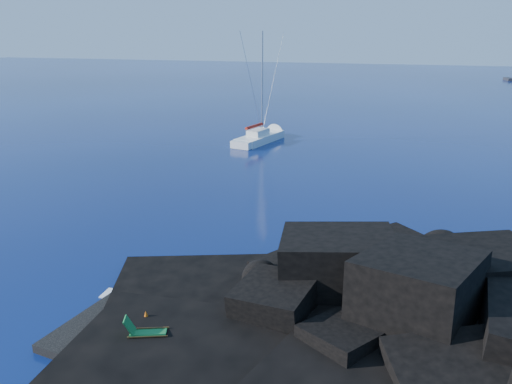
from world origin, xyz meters
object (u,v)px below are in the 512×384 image
sailboat (260,142)px  marker_cone (146,317)px  sunbather (207,360)px  deck_chair (148,328)px  distant_boat_a (509,80)px

sailboat → marker_cone: 37.54m
sailboat → sunbather: sailboat is taller
marker_cone → sailboat: bearing=101.7°
deck_chair → sunbather: (2.69, -0.60, -0.37)m
sailboat → distant_boat_a: size_ratio=2.46×
deck_chair → distant_boat_a: (28.14, 133.93, -0.88)m
sunbather → marker_cone: size_ratio=3.15×
sailboat → distant_boat_a: (36.45, 96.12, 0.00)m
marker_cone → deck_chair: bearing=-55.0°
deck_chair → sunbather: size_ratio=0.95×
sailboat → marker_cone: sailboat is taller
sailboat → sunbather: bearing=-63.5°
sailboat → sunbather: 39.96m
deck_chair → distant_boat_a: size_ratio=0.32×
sunbather → marker_cone: bearing=137.1°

